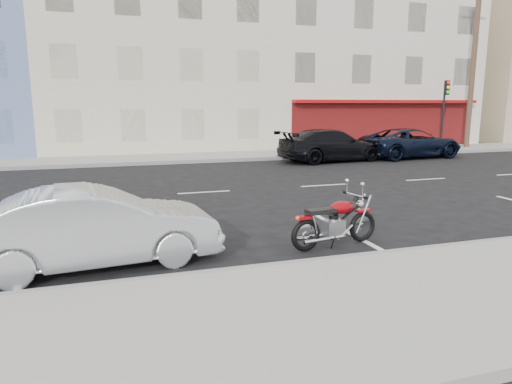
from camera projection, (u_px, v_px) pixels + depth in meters
The scene contains 15 objects.
ground at pixel (266, 189), 14.44m from camera, with size 120.00×120.00×0.00m, color black.
sidewalk_near at pixel (85, 351), 4.80m from camera, with size 80.00×3.40×0.15m, color gray.
sidewalk_far at pixel (103, 160), 21.08m from camera, with size 80.00×3.40×0.15m, color gray.
curb_near at pixel (91, 289), 6.39m from camera, with size 80.00×0.12×0.16m, color gray.
curb_far at pixel (103, 165), 19.49m from camera, with size 80.00×0.12×0.16m, color gray.
bldg_cream at pixel (150, 53), 28.02m from camera, with size 12.00×12.00×11.50m, color beige.
bldg_corner at pixel (340, 52), 31.79m from camera, with size 14.00×12.00×12.50m, color beige.
bldg_far_east at pixel (508, 68), 36.38m from camera, with size 12.00×12.00×11.00m, color tan.
utility_pole at pixel (473, 67), 26.20m from camera, with size 1.80×0.30×9.00m.
traffic_light at pixel (444, 106), 25.77m from camera, with size 0.26×0.30×3.80m.
fire_hydrant at pixel (418, 142), 25.86m from camera, with size 0.20×0.20×0.72m.
motorcycle at pixel (363, 220), 8.81m from camera, with size 1.90×0.68×0.96m.
sedan_silver at pixel (96, 227), 7.44m from camera, with size 1.38×3.97×1.31m, color #ACB0B4.
suv_far at pixel (411, 143), 22.77m from camera, with size 2.41×5.23×1.45m, color black.
car_far at pixel (331, 145), 21.24m from camera, with size 2.10×5.16×1.50m, color black.
Camera 1 is at (-4.61, -13.44, 2.62)m, focal length 32.00 mm.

